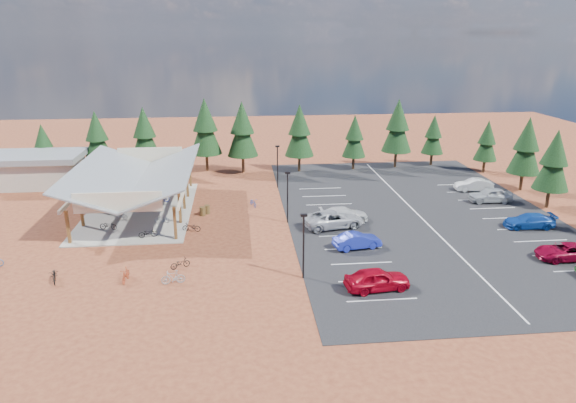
{
  "coord_description": "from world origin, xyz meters",
  "views": [
    {
      "loc": [
        0.33,
        -44.86,
        17.68
      ],
      "look_at": [
        4.95,
        1.09,
        2.47
      ],
      "focal_mm": 32.0,
      "sensor_mm": 36.0,
      "label": 1
    }
  ],
  "objects_px": {
    "trash_bin_1": "(203,211)",
    "car_6": "(565,252)",
    "outbuilding": "(36,169)",
    "bike_1": "(120,215)",
    "bike_4": "(148,233)",
    "bike_16": "(191,227)",
    "lamp_post_1": "(288,194)",
    "car_9": "(474,185)",
    "car_1": "(357,241)",
    "trash_bin_0": "(207,209)",
    "bike_11": "(126,274)",
    "bike_7": "(157,192)",
    "car_7": "(529,221)",
    "lamp_post_0": "(304,242)",
    "bike_6": "(161,197)",
    "bike_14": "(253,202)",
    "bike_2": "(120,201)",
    "car_3": "(344,214)",
    "bike_3": "(126,187)",
    "bike_5": "(162,219)",
    "car_0": "(377,279)",
    "bike_pavilion": "(137,176)",
    "bike_8": "(54,275)",
    "car_8": "(490,195)",
    "car_2": "(333,219)",
    "lamp_post_2": "(277,164)",
    "bike_13": "(173,277)",
    "bike_12": "(180,263)",
    "bike_0": "(108,225)"
  },
  "relations": [
    {
      "from": "lamp_post_1",
      "to": "bike_4",
      "type": "bearing_deg",
      "value": -167.79
    },
    {
      "from": "lamp_post_1",
      "to": "bike_11",
      "type": "relative_size",
      "value": 2.93
    },
    {
      "from": "trash_bin_1",
      "to": "car_6",
      "type": "bearing_deg",
      "value": -24.57
    },
    {
      "from": "bike_2",
      "to": "car_3",
      "type": "distance_m",
      "value": 23.89
    },
    {
      "from": "trash_bin_1",
      "to": "trash_bin_0",
      "type": "bearing_deg",
      "value": 49.24
    },
    {
      "from": "trash_bin_1",
      "to": "bike_4",
      "type": "distance_m",
      "value": 7.32
    },
    {
      "from": "lamp_post_0",
      "to": "bike_3",
      "type": "height_order",
      "value": "lamp_post_0"
    },
    {
      "from": "bike_1",
      "to": "trash_bin_0",
      "type": "bearing_deg",
      "value": -66.34
    },
    {
      "from": "bike_0",
      "to": "bike_1",
      "type": "height_order",
      "value": "bike_1"
    },
    {
      "from": "lamp_post_2",
      "to": "bike_6",
      "type": "xyz_separation_m",
      "value": [
        -13.19,
        -4.41,
        -2.38
      ]
    },
    {
      "from": "trash_bin_0",
      "to": "bike_2",
      "type": "distance_m",
      "value": 9.92
    },
    {
      "from": "bike_pavilion",
      "to": "trash_bin_1",
      "type": "distance_m",
      "value": 7.7
    },
    {
      "from": "lamp_post_2",
      "to": "car_1",
      "type": "bearing_deg",
      "value": -74.31
    },
    {
      "from": "lamp_post_1",
      "to": "car_8",
      "type": "distance_m",
      "value": 23.17
    },
    {
      "from": "car_1",
      "to": "car_6",
      "type": "height_order",
      "value": "car_1"
    },
    {
      "from": "bike_8",
      "to": "car_8",
      "type": "distance_m",
      "value": 43.84
    },
    {
      "from": "lamp_post_2",
      "to": "bike_6",
      "type": "height_order",
      "value": "lamp_post_2"
    },
    {
      "from": "bike_6",
      "to": "bike_3",
      "type": "bearing_deg",
      "value": 54.79
    },
    {
      "from": "bike_5",
      "to": "car_6",
      "type": "distance_m",
      "value": 35.83
    },
    {
      "from": "bike_13",
      "to": "car_3",
      "type": "height_order",
      "value": "car_3"
    },
    {
      "from": "trash_bin_1",
      "to": "car_3",
      "type": "bearing_deg",
      "value": -12.69
    },
    {
      "from": "outbuilding",
      "to": "car_3",
      "type": "bearing_deg",
      "value": -25.14
    },
    {
      "from": "lamp_post_1",
      "to": "bike_8",
      "type": "height_order",
      "value": "lamp_post_1"
    },
    {
      "from": "car_2",
      "to": "car_7",
      "type": "relative_size",
      "value": 1.23
    },
    {
      "from": "lamp_post_0",
      "to": "bike_6",
      "type": "height_order",
      "value": "lamp_post_0"
    },
    {
      "from": "outbuilding",
      "to": "bike_5",
      "type": "bearing_deg",
      "value": -42.03
    },
    {
      "from": "lamp_post_1",
      "to": "car_6",
      "type": "distance_m",
      "value": 24.38
    },
    {
      "from": "lamp_post_2",
      "to": "bike_2",
      "type": "bearing_deg",
      "value": -163.14
    },
    {
      "from": "car_0",
      "to": "trash_bin_0",
      "type": "bearing_deg",
      "value": 29.34
    },
    {
      "from": "bike_4",
      "to": "bike_16",
      "type": "xyz_separation_m",
      "value": [
        3.76,
        1.32,
        -0.08
      ]
    },
    {
      "from": "bike_2",
      "to": "car_9",
      "type": "relative_size",
      "value": 0.43
    },
    {
      "from": "car_0",
      "to": "car_6",
      "type": "relative_size",
      "value": 0.99
    },
    {
      "from": "outbuilding",
      "to": "bike_1",
      "type": "distance_m",
      "value": 18.72
    },
    {
      "from": "trash_bin_0",
      "to": "bike_5",
      "type": "bearing_deg",
      "value": -148.12
    },
    {
      "from": "bike_3",
      "to": "car_6",
      "type": "height_order",
      "value": "car_6"
    },
    {
      "from": "bike_5",
      "to": "bike_3",
      "type": "bearing_deg",
      "value": 26.88
    },
    {
      "from": "bike_11",
      "to": "bike_16",
      "type": "distance_m",
      "value": 10.52
    },
    {
      "from": "bike_2",
      "to": "bike_14",
      "type": "distance_m",
      "value": 14.21
    },
    {
      "from": "car_2",
      "to": "bike_0",
      "type": "bearing_deg",
      "value": 75.36
    },
    {
      "from": "bike_2",
      "to": "car_9",
      "type": "bearing_deg",
      "value": -77.87
    },
    {
      "from": "trash_bin_1",
      "to": "car_8",
      "type": "relative_size",
      "value": 0.19
    },
    {
      "from": "car_9",
      "to": "car_1",
      "type": "bearing_deg",
      "value": -44.39
    },
    {
      "from": "bike_7",
      "to": "car_7",
      "type": "xyz_separation_m",
      "value": [
        36.55,
        -13.34,
        0.12
      ]
    },
    {
      "from": "outbuilding",
      "to": "trash_bin_0",
      "type": "height_order",
      "value": "outbuilding"
    },
    {
      "from": "lamp_post_1",
      "to": "car_2",
      "type": "distance_m",
      "value": 5.03
    },
    {
      "from": "bike_0",
      "to": "bike_2",
      "type": "relative_size",
      "value": 0.92
    },
    {
      "from": "lamp_post_1",
      "to": "bike_12",
      "type": "bearing_deg",
      "value": -135.37
    },
    {
      "from": "bike_8",
      "to": "car_3",
      "type": "distance_m",
      "value": 26.3
    },
    {
      "from": "bike_14",
      "to": "car_7",
      "type": "relative_size",
      "value": 0.35
    },
    {
      "from": "bike_pavilion",
      "to": "car_0",
      "type": "bearing_deg",
      "value": -44.06
    }
  ]
}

